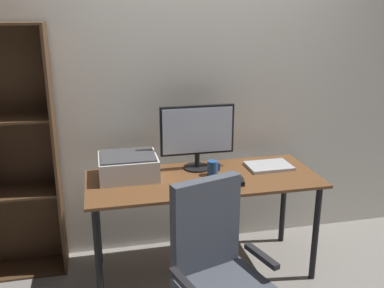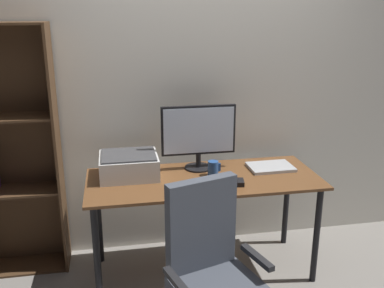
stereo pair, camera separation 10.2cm
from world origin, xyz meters
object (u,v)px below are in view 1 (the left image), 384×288
(monitor, at_px, (197,133))
(mouse, at_px, (240,182))
(bookshelf, at_px, (6,158))
(keyboard, at_px, (209,185))
(desk, at_px, (203,189))
(coffee_mug, at_px, (213,168))
(printer, at_px, (128,166))
(office_chair, at_px, (218,283))
(laptop, at_px, (269,166))

(monitor, relative_size, mouse, 5.61)
(monitor, distance_m, bookshelf, 1.34)
(monitor, xyz_separation_m, keyboard, (-0.01, -0.35, -0.26))
(desk, distance_m, monitor, 0.40)
(monitor, height_order, coffee_mug, monitor)
(desk, bearing_deg, monitor, 89.98)
(keyboard, distance_m, printer, 0.58)
(desk, relative_size, office_chair, 1.59)
(coffee_mug, bearing_deg, mouse, -55.19)
(office_chair, bearing_deg, bookshelf, 119.73)
(coffee_mug, relative_size, laptop, 0.33)
(monitor, bearing_deg, printer, -173.48)
(keyboard, height_order, coffee_mug, coffee_mug)
(mouse, bearing_deg, monitor, 132.12)
(desk, bearing_deg, coffee_mug, 22.81)
(laptop, xyz_separation_m, bookshelf, (-1.85, 0.24, 0.12))
(desk, relative_size, keyboard, 5.55)
(mouse, relative_size, coffee_mug, 0.91)
(desk, relative_size, laptop, 5.03)
(coffee_mug, distance_m, printer, 0.59)
(printer, bearing_deg, mouse, -22.25)
(keyboard, height_order, bookshelf, bookshelf)
(monitor, height_order, laptop, monitor)
(keyboard, bearing_deg, mouse, 2.49)
(printer, xyz_separation_m, bookshelf, (-0.82, 0.20, 0.05))
(coffee_mug, bearing_deg, office_chair, -102.97)
(bookshelf, bearing_deg, keyboard, -20.42)
(bookshelf, bearing_deg, monitor, -6.02)
(laptop, distance_m, bookshelf, 1.87)
(desk, distance_m, bookshelf, 1.38)
(printer, height_order, office_chair, office_chair)
(keyboard, xyz_separation_m, printer, (-0.50, 0.29, 0.07))
(laptop, height_order, bookshelf, bookshelf)
(keyboard, bearing_deg, monitor, 91.20)
(keyboard, height_order, laptop, laptop)
(bookshelf, bearing_deg, coffee_mug, -11.93)
(desk, height_order, coffee_mug, coffee_mug)
(keyboard, bearing_deg, bookshelf, 161.89)
(keyboard, relative_size, bookshelf, 0.16)
(monitor, bearing_deg, office_chair, -96.77)
(keyboard, bearing_deg, laptop, 27.85)
(coffee_mug, xyz_separation_m, office_chair, (-0.19, -0.84, -0.33))
(mouse, height_order, office_chair, office_chair)
(mouse, distance_m, bookshelf, 1.62)
(bookshelf, bearing_deg, printer, -13.55)
(laptop, xyz_separation_m, office_chair, (-0.64, -0.89, -0.29))
(printer, relative_size, bookshelf, 0.22)
(desk, distance_m, keyboard, 0.19)
(keyboard, xyz_separation_m, office_chair, (-0.11, -0.64, -0.29))
(monitor, xyz_separation_m, bookshelf, (-1.33, 0.14, -0.14))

